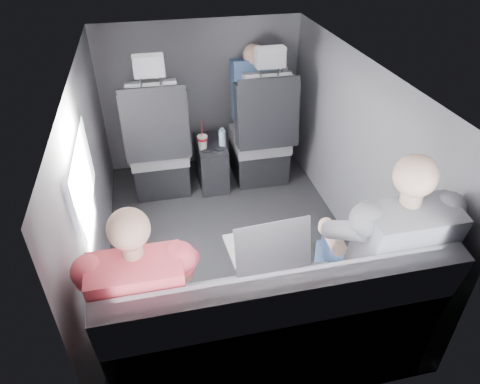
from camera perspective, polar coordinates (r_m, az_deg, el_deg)
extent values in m
plane|color=black|center=(3.29, -1.18, -6.84)|extent=(2.60, 2.60, 0.00)
plane|color=#B2B2AD|center=(2.60, -1.54, 16.08)|extent=(2.60, 2.60, 0.00)
cube|color=#56565B|center=(2.88, -19.19, 1.04)|extent=(0.02, 2.60, 1.35)
cube|color=#56565B|center=(3.16, 14.94, 5.01)|extent=(0.02, 2.60, 1.35)
cube|color=#56565B|center=(4.04, -5.11, 12.67)|extent=(1.80, 0.02, 1.35)
cube|color=#56565B|center=(1.93, 6.73, -16.79)|extent=(1.80, 0.02, 1.35)
cube|color=white|center=(2.50, -20.10, 1.68)|extent=(0.02, 0.75, 0.42)
cube|color=black|center=(3.50, 3.77, 11.44)|extent=(0.35, 0.11, 0.59)
cube|color=black|center=(3.90, -10.45, 2.74)|extent=(0.46, 0.48, 0.30)
cube|color=slate|center=(3.77, -10.79, 5.55)|extent=(0.48, 0.46, 0.14)
cube|color=slate|center=(3.43, -11.24, 9.38)|extent=(0.38, 0.18, 0.61)
cube|color=black|center=(3.45, -14.86, 8.45)|extent=(0.08, 0.21, 0.53)
cube|color=black|center=(3.45, -7.51, 9.36)|extent=(0.08, 0.21, 0.53)
cube|color=black|center=(3.37, -11.16, 8.77)|extent=(0.50, 0.11, 0.58)
cube|color=slate|center=(3.23, -12.10, 16.14)|extent=(0.22, 0.10, 0.15)
cube|color=black|center=(4.01, 2.45, 4.27)|extent=(0.46, 0.48, 0.30)
cube|color=slate|center=(3.88, 2.61, 7.05)|extent=(0.48, 0.46, 0.14)
cube|color=slate|center=(3.55, 3.61, 10.88)|extent=(0.38, 0.18, 0.61)
cube|color=black|center=(3.51, 0.08, 10.14)|extent=(0.08, 0.21, 0.53)
cube|color=black|center=(3.62, 7.00, 10.69)|extent=(0.08, 0.21, 0.53)
cube|color=black|center=(3.50, 3.89, 10.31)|extent=(0.50, 0.11, 0.58)
cube|color=slate|center=(3.36, 4.08, 17.49)|extent=(0.22, 0.10, 0.15)
cube|color=black|center=(3.87, -3.85, 3.87)|extent=(0.24, 0.48, 0.40)
cylinder|color=black|center=(3.66, -4.44, 5.60)|extent=(0.09, 0.09, 0.01)
cylinder|color=black|center=(3.68, -2.73, 5.79)|extent=(0.09, 0.09, 0.01)
cube|color=slate|center=(2.44, 3.84, -18.41)|extent=(1.60, 0.50, 0.45)
cube|color=slate|center=(1.95, 6.27, -15.59)|extent=(1.60, 0.17, 0.47)
cylinder|color=red|center=(3.65, -5.04, 7.10)|extent=(0.09, 0.09, 0.02)
cylinder|color=white|center=(3.64, -5.06, 7.39)|extent=(0.09, 0.09, 0.01)
cylinder|color=red|center=(3.60, -5.12, 8.47)|extent=(0.01, 0.01, 0.14)
cylinder|color=#AAD2E6|center=(3.69, -2.41, 7.16)|extent=(0.06, 0.06, 0.15)
cylinder|color=#AAD2E6|center=(3.66, -2.44, 8.32)|extent=(0.03, 0.03, 0.02)
cube|color=white|center=(2.29, -14.28, -10.58)|extent=(0.35, 0.29, 0.02)
cube|color=silver|center=(2.27, -14.31, -10.65)|extent=(0.27, 0.18, 0.00)
cube|color=white|center=(2.33, -14.34, -9.24)|extent=(0.10, 0.07, 0.00)
cube|color=white|center=(2.11, -14.67, -11.03)|extent=(0.32, 0.13, 0.21)
cube|color=silver|center=(2.12, -14.66, -10.94)|extent=(0.28, 0.11, 0.18)
cube|color=#B2B2B7|center=(2.38, 3.16, -7.14)|extent=(0.42, 0.30, 0.02)
cube|color=silver|center=(2.37, 3.26, -7.17)|extent=(0.34, 0.17, 0.00)
cube|color=#B2B2B7|center=(2.44, 2.65, -5.67)|extent=(0.12, 0.07, 0.00)
cube|color=#B2B2B7|center=(2.17, 4.50, -7.35)|extent=(0.41, 0.10, 0.27)
cube|color=silver|center=(2.17, 4.44, -7.27)|extent=(0.36, 0.08, 0.23)
cube|color=black|center=(2.52, 16.21, -6.15)|extent=(0.33, 0.24, 0.02)
cube|color=black|center=(2.50, 16.40, -6.17)|extent=(0.27, 0.14, 0.00)
cube|color=black|center=(2.55, 15.62, -5.04)|extent=(0.10, 0.06, 0.00)
cube|color=black|center=(2.36, 18.09, -6.16)|extent=(0.32, 0.09, 0.21)
cube|color=silver|center=(2.36, 18.01, -6.09)|extent=(0.28, 0.07, 0.18)
cube|color=#303035|center=(2.26, -15.12, -14.28)|extent=(0.14, 0.42, 0.12)
cube|color=#303035|center=(2.25, -9.70, -13.69)|extent=(0.14, 0.42, 0.12)
cube|color=#303035|center=(2.62, -14.17, -14.88)|extent=(0.12, 0.12, 0.45)
cube|color=#303035|center=(2.61, -9.47, -14.36)|extent=(0.12, 0.12, 0.45)
cube|color=#E14A4E|center=(1.95, -13.03, -13.80)|extent=(0.38, 0.26, 0.52)
sphere|color=tan|center=(1.72, -14.65, -4.79)|extent=(0.17, 0.17, 0.17)
cylinder|color=tan|center=(2.23, -17.91, -10.45)|extent=(0.11, 0.26, 0.11)
cylinder|color=tan|center=(2.20, -8.00, -9.32)|extent=(0.11, 0.26, 0.11)
cube|color=navy|center=(2.44, 14.53, -9.51)|extent=(0.16, 0.47, 0.14)
cube|color=navy|center=(2.54, 19.31, -8.47)|extent=(0.16, 0.47, 0.14)
cube|color=navy|center=(2.80, 11.56, -10.51)|extent=(0.14, 0.14, 0.45)
cube|color=navy|center=(2.88, 15.88, -9.60)|extent=(0.14, 0.14, 0.45)
cube|color=slate|center=(2.20, 20.43, -7.48)|extent=(0.42, 0.29, 0.57)
sphere|color=beige|center=(1.98, 22.38, 2.02)|extent=(0.19, 0.19, 0.19)
cylinder|color=beige|center=(2.35, 12.19, -5.76)|extent=(0.12, 0.29, 0.13)
cylinder|color=beige|center=(2.54, 21.02, -4.14)|extent=(0.12, 0.29, 0.13)
cube|color=navy|center=(3.87, 1.85, 13.49)|extent=(0.38, 0.24, 0.55)
sphere|color=tan|center=(3.79, 1.86, 17.78)|extent=(0.19, 0.19, 0.19)
cube|color=navy|center=(4.04, 1.57, 9.96)|extent=(0.32, 0.38, 0.11)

